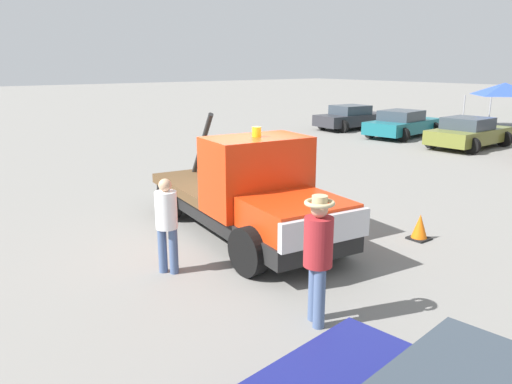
{
  "coord_description": "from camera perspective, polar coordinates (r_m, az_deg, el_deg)",
  "views": [
    {
      "loc": [
        8.37,
        -6.04,
        3.63
      ],
      "look_at": [
        0.5,
        0.0,
        1.05
      ],
      "focal_mm": 35.0,
      "sensor_mm": 36.0,
      "label": 1
    }
  ],
  "objects": [
    {
      "name": "person_near_truck",
      "position": [
        6.98,
        7.11,
        -6.61
      ],
      "size": [
        0.42,
        0.42,
        1.9
      ],
      "rotation": [
        0.0,
        0.0,
        4.28
      ],
      "color": "#475B84",
      "rests_on": "ground"
    },
    {
      "name": "tow_truck",
      "position": [
        10.36,
        -0.69,
        -0.47
      ],
      "size": [
        5.98,
        2.68,
        2.51
      ],
      "rotation": [
        0.0,
        0.0,
        -0.12
      ],
      "color": "black",
      "rests_on": "ground"
    },
    {
      "name": "person_at_hood",
      "position": [
        8.8,
        -10.18,
        -3.1
      ],
      "size": [
        0.38,
        0.38,
        1.72
      ],
      "rotation": [
        0.0,
        0.0,
        5.38
      ],
      "color": "#475B84",
      "rests_on": "ground"
    },
    {
      "name": "parked_car_olive",
      "position": [
        23.85,
        23.12,
        6.22
      ],
      "size": [
        2.62,
        4.33,
        1.34
      ],
      "rotation": [
        0.0,
        0.0,
        1.61
      ],
      "color": "olive",
      "rests_on": "ground"
    },
    {
      "name": "parked_car_charcoal",
      "position": [
        28.76,
        10.93,
        8.35
      ],
      "size": [
        2.64,
        4.51,
        1.34
      ],
      "rotation": [
        0.0,
        0.0,
        1.49
      ],
      "color": "#2D2D33",
      "rests_on": "ground"
    },
    {
      "name": "ground_plane",
      "position": [
        10.94,
        -1.6,
        -4.81
      ],
      "size": [
        160.0,
        160.0,
        0.0
      ],
      "primitive_type": "plane",
      "color": "gray"
    },
    {
      "name": "traffic_cone",
      "position": [
        11.08,
        18.2,
        -3.92
      ],
      "size": [
        0.4,
        0.4,
        0.55
      ],
      "color": "black",
      "rests_on": "ground"
    },
    {
      "name": "parked_car_teal",
      "position": [
        26.29,
        16.39,
        7.47
      ],
      "size": [
        2.84,
        4.71,
        1.34
      ],
      "rotation": [
        0.0,
        0.0,
        1.69
      ],
      "color": "#196670",
      "rests_on": "ground"
    },
    {
      "name": "canopy_tent_blue",
      "position": [
        32.17,
        26.53,
        10.47
      ],
      "size": [
        3.04,
        3.04,
        2.54
      ],
      "color": "#9E9EA3",
      "rests_on": "ground"
    }
  ]
}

